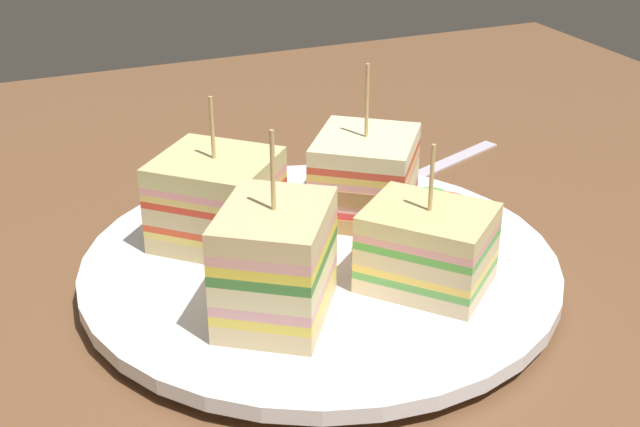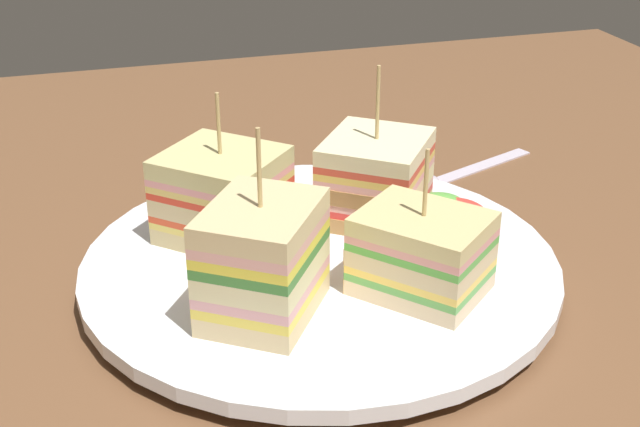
% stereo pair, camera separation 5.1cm
% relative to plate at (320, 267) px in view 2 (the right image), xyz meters
% --- Properties ---
extents(ground_plane, '(1.03, 0.99, 0.02)m').
position_rel_plate_xyz_m(ground_plane, '(0.00, 0.00, -0.02)').
color(ground_plane, brown).
extents(plate, '(0.29, 0.29, 0.02)m').
position_rel_plate_xyz_m(plate, '(0.00, 0.00, 0.00)').
color(plate, white).
rests_on(plate, ground_plane).
extents(sandwich_wedge_0, '(0.09, 0.09, 0.09)m').
position_rel_plate_xyz_m(sandwich_wedge_0, '(0.04, -0.05, 0.03)').
color(sandwich_wedge_0, beige).
rests_on(sandwich_wedge_0, plate).
extents(sandwich_wedge_1, '(0.09, 0.09, 0.10)m').
position_rel_plate_xyz_m(sandwich_wedge_1, '(0.05, 0.04, 0.03)').
color(sandwich_wedge_1, '#DEB582').
rests_on(sandwich_wedge_1, plate).
extents(sandwich_wedge_2, '(0.09, 0.09, 0.10)m').
position_rel_plate_xyz_m(sandwich_wedge_2, '(-0.05, 0.05, 0.03)').
color(sandwich_wedge_2, '#D3BA7D').
rests_on(sandwich_wedge_2, plate).
extents(sandwich_wedge_3, '(0.08, 0.09, 0.11)m').
position_rel_plate_xyz_m(sandwich_wedge_3, '(-0.05, -0.05, 0.04)').
color(sandwich_wedge_3, beige).
rests_on(sandwich_wedge_3, plate).
extents(salad_garnish, '(0.06, 0.06, 0.01)m').
position_rel_plate_xyz_m(salad_garnish, '(0.09, 0.03, 0.01)').
color(salad_garnish, '#5AA946').
rests_on(salad_garnish, plate).
extents(spoon, '(0.14, 0.07, 0.01)m').
position_rel_plate_xyz_m(spoon, '(0.13, 0.12, -0.01)').
color(spoon, silver).
rests_on(spoon, ground_plane).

